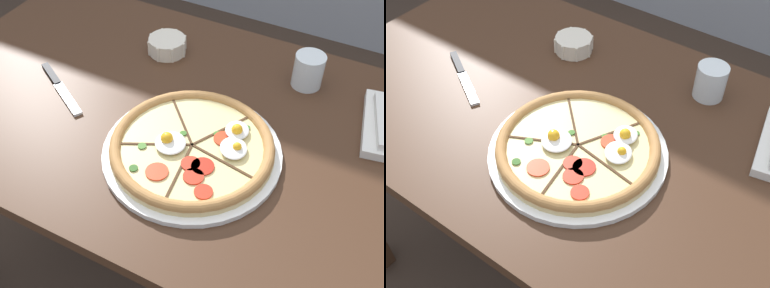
% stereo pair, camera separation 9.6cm
% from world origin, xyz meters
% --- Properties ---
extents(ground_plane, '(12.00, 12.00, 0.00)m').
position_xyz_m(ground_plane, '(0.00, 0.00, 0.00)').
color(ground_plane, '#3D2D23').
extents(dining_table, '(1.34, 0.75, 0.77)m').
position_xyz_m(dining_table, '(0.00, 0.00, 0.65)').
color(dining_table, '#422819').
rests_on(dining_table, ground_plane).
extents(pizza, '(0.36, 0.36, 0.05)m').
position_xyz_m(pizza, '(0.05, -0.10, 0.78)').
color(pizza, white).
rests_on(pizza, dining_table).
extents(ramekin_bowl, '(0.10, 0.10, 0.04)m').
position_xyz_m(ramekin_bowl, '(-0.18, 0.19, 0.79)').
color(ramekin_bowl, silver).
rests_on(ramekin_bowl, dining_table).
extents(knife_main, '(0.19, 0.12, 0.01)m').
position_xyz_m(knife_main, '(-0.32, -0.05, 0.77)').
color(knife_main, silver).
rests_on(knife_main, dining_table).
extents(water_glass, '(0.07, 0.07, 0.08)m').
position_xyz_m(water_glass, '(0.18, 0.23, 0.80)').
color(water_glass, white).
rests_on(water_glass, dining_table).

